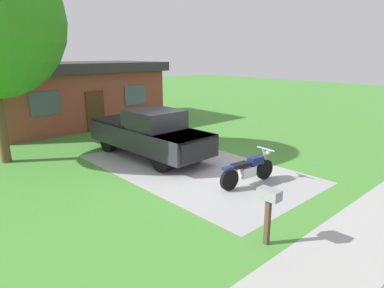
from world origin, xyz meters
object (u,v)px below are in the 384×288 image
(mailbox, at_px, (269,202))
(neighbor_house, at_px, (74,93))
(motorcycle, at_px, (248,170))
(pickup_truck, at_px, (148,132))

(mailbox, xyz_separation_m, neighbor_house, (2.58, 15.14, 0.81))
(mailbox, distance_m, neighbor_house, 15.38)
(motorcycle, relative_size, mailbox, 1.75)
(motorcycle, xyz_separation_m, mailbox, (-2.44, -2.42, 0.51))
(motorcycle, relative_size, pickup_truck, 0.39)
(motorcycle, distance_m, neighbor_house, 12.79)
(pickup_truck, relative_size, neighbor_house, 0.59)
(motorcycle, bearing_deg, mailbox, -135.23)
(pickup_truck, distance_m, neighbor_house, 8.16)
(motorcycle, distance_m, pickup_truck, 4.68)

